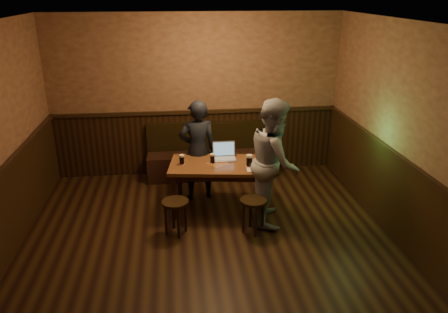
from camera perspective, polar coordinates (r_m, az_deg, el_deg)
room at (r=5.07m, az=-1.76°, el=-1.56°), size 5.04×6.04×2.84m
bench at (r=7.75m, az=-1.80°, el=-0.36°), size 2.20×0.50×0.95m
pub_table at (r=6.44m, az=-0.82°, el=-1.73°), size 1.49×0.99×0.75m
stool_left at (r=5.95m, az=-6.38°, el=-6.65°), size 0.44×0.44×0.49m
stool_right at (r=5.97m, az=3.87°, el=-6.47°), size 0.40×0.40×0.49m
pint_left at (r=6.38m, az=-5.53°, el=-0.40°), size 0.10×0.10×0.15m
pint_mid at (r=6.40m, az=-1.51°, el=-0.25°), size 0.09×0.09×0.14m
pint_right at (r=6.29m, az=3.31°, el=-0.53°), size 0.11×0.11×0.18m
laptop at (r=6.57m, az=0.04°, el=0.27°), size 0.35×0.28×0.24m
menu at (r=6.20m, az=4.01°, el=-1.73°), size 0.23×0.17×0.00m
person_suit at (r=6.77m, az=-3.44°, el=0.79°), size 0.62×0.44×1.60m
person_grey at (r=6.12m, az=6.59°, el=-0.64°), size 0.82×0.98×1.79m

